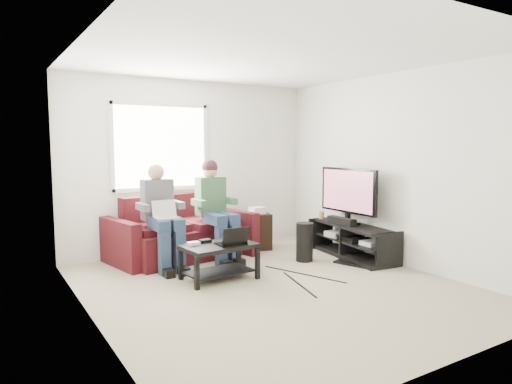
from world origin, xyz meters
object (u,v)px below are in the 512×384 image
at_px(subwoofer, 305,242).
at_px(tv_stand, 352,243).
at_px(tv, 348,192).
at_px(coffee_table, 219,254).
at_px(sofa, 180,235).
at_px(end_table, 257,230).

bearing_deg(subwoofer, tv_stand, -15.40).
xyz_separation_m(tv_stand, tv, (-0.00, 0.10, 0.73)).
distance_m(coffee_table, tv_stand, 2.14).
distance_m(sofa, tv, 2.51).
bearing_deg(coffee_table, subwoofer, 6.08).
xyz_separation_m(tv, end_table, (-0.88, 1.08, -0.65)).
bearing_deg(sofa, end_table, -4.57).
bearing_deg(tv, end_table, 129.18).
height_order(tv_stand, end_table, end_table).
relative_size(tv, end_table, 1.66).
xyz_separation_m(sofa, end_table, (1.25, -0.10, -0.03)).
height_order(sofa, tv_stand, sofa).
bearing_deg(sofa, tv_stand, -31.01).
bearing_deg(coffee_table, sofa, 89.73).
height_order(tv_stand, subwoofer, subwoofer).
bearing_deg(tv_stand, tv, 91.47).
relative_size(coffee_table, subwoofer, 1.67).
distance_m(tv, end_table, 1.54).
distance_m(sofa, subwoofer, 1.79).
distance_m(coffee_table, end_table, 1.69).
bearing_deg(coffee_table, tv_stand, -1.22).
xyz_separation_m(coffee_table, tv_stand, (2.14, -0.05, -0.10)).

